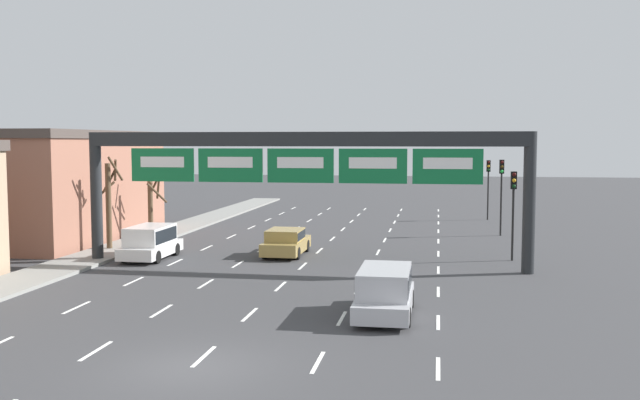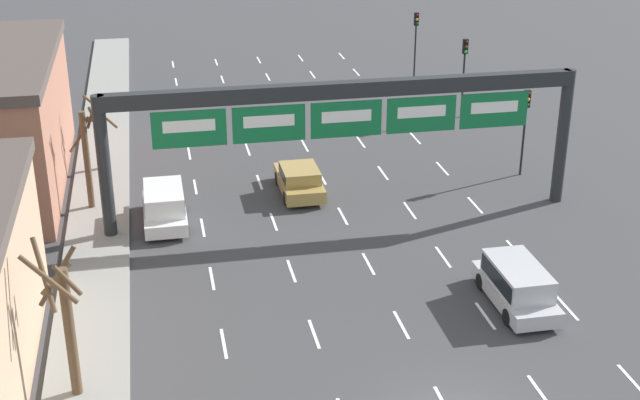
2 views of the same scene
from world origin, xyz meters
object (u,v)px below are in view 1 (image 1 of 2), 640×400
at_px(tree_bare_closest, 109,200).
at_px(sign_gantry, 302,160).
at_px(suv_white, 150,241).
at_px(tree_bare_furthest, 151,202).
at_px(car_gold, 286,241).
at_px(traffic_light_far_end, 488,177).
at_px(traffic_light_near_gantry, 513,197).
at_px(traffic_light_mid_block, 502,182).
at_px(suv_silver, 385,289).

bearing_deg(tree_bare_closest, sign_gantry, -16.17).
relative_size(suv_white, tree_bare_furthest, 1.05).
relative_size(suv_white, tree_bare_closest, 0.86).
height_order(car_gold, traffic_light_far_end, traffic_light_far_end).
bearing_deg(sign_gantry, traffic_light_far_end, 65.76).
height_order(traffic_light_near_gantry, traffic_light_far_end, traffic_light_far_end).
height_order(sign_gantry, tree_bare_closest, sign_gantry).
distance_m(sign_gantry, tree_bare_furthest, 14.36).
distance_m(traffic_light_mid_block, traffic_light_far_end, 9.56).
distance_m(sign_gantry, suv_white, 9.34).
bearing_deg(traffic_light_mid_block, sign_gantry, -128.00).
bearing_deg(suv_silver, traffic_light_far_end, 80.04).
bearing_deg(traffic_light_mid_block, traffic_light_far_end, 91.14).
height_order(sign_gantry, traffic_light_far_end, sign_gantry).
bearing_deg(car_gold, tree_bare_closest, 179.92).
xyz_separation_m(sign_gantry, traffic_light_mid_block, (10.60, 13.56, -1.71)).
bearing_deg(suv_silver, traffic_light_mid_block, 75.55).
distance_m(traffic_light_near_gantry, tree_bare_furthest, 22.16).
bearing_deg(tree_bare_furthest, traffic_light_mid_block, 13.22).
height_order(traffic_light_mid_block, tree_bare_furthest, traffic_light_mid_block).
xyz_separation_m(traffic_light_near_gantry, tree_bare_closest, (-21.97, -0.23, -0.43)).
relative_size(tree_bare_closest, tree_bare_furthest, 1.23).
distance_m(sign_gantry, tree_bare_closest, 12.33).
height_order(traffic_light_near_gantry, tree_bare_furthest, traffic_light_near_gantry).
bearing_deg(tree_bare_closest, car_gold, -0.08).
height_order(traffic_light_far_end, tree_bare_furthest, traffic_light_far_end).
bearing_deg(tree_bare_closest, traffic_light_near_gantry, 0.59).
xyz_separation_m(car_gold, tree_bare_closest, (-10.10, 0.01, 2.09)).
xyz_separation_m(suv_silver, traffic_light_mid_block, (5.86, 22.74, 2.57)).
distance_m(traffic_light_near_gantry, traffic_light_mid_block, 9.97).
bearing_deg(car_gold, sign_gantry, -65.62).
bearing_deg(sign_gantry, traffic_light_near_gantry, 19.16).
distance_m(tree_bare_closest, tree_bare_furthest, 5.10).
relative_size(sign_gantry, car_gold, 4.97).
distance_m(traffic_light_mid_block, tree_bare_furthest, 22.48).
xyz_separation_m(traffic_light_far_end, tree_bare_closest, (-22.03, -19.75, -0.48)).
bearing_deg(car_gold, suv_white, -161.11).
bearing_deg(tree_bare_closest, traffic_light_far_end, 41.87).
bearing_deg(suv_silver, sign_gantry, 117.29).
height_order(sign_gantry, car_gold, sign_gantry).
bearing_deg(tree_bare_furthest, traffic_light_far_end, 34.14).
distance_m(sign_gantry, car_gold, 5.78).
xyz_separation_m(traffic_light_far_end, tree_bare_furthest, (-21.66, -14.69, -1.00)).
distance_m(suv_silver, tree_bare_closest, 20.70).
bearing_deg(suv_silver, suv_white, 141.76).
bearing_deg(tree_bare_furthest, tree_bare_closest, -94.12).
xyz_separation_m(suv_silver, tree_bare_closest, (-16.36, 12.55, 1.91)).
height_order(suv_white, traffic_light_near_gantry, traffic_light_near_gantry).
relative_size(traffic_light_far_end, tree_bare_furthest, 1.11).
bearing_deg(tree_bare_furthest, suv_silver, -47.75).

